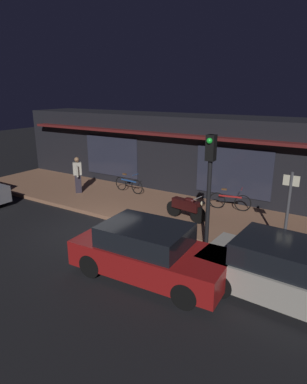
{
  "coord_description": "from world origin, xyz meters",
  "views": [
    {
      "loc": [
        7.5,
        -7.95,
        4.73
      ],
      "look_at": [
        0.97,
        2.4,
        0.95
      ],
      "focal_mm": 31.0,
      "sensor_mm": 36.0,
      "label": 1
    }
  ],
  "objects_px": {
    "bicycle_parked": "(129,185)",
    "person_photographer": "(78,174)",
    "motorcycle": "(187,207)",
    "sign_post": "(288,207)",
    "traffic_light_pole": "(210,176)",
    "parked_car_across": "(288,273)",
    "parked_car_far": "(149,252)",
    "bicycle_extra": "(230,201)"
  },
  "relations": [
    {
      "from": "parked_car_across",
      "to": "parked_car_far",
      "type": "bearing_deg",
      "value": -165.65
    },
    {
      "from": "motorcycle",
      "to": "bicycle_extra",
      "type": "relative_size",
      "value": 1.04
    },
    {
      "from": "motorcycle",
      "to": "bicycle_parked",
      "type": "xyz_separation_m",
      "value": [
        -3.85,
        1.67,
        -0.14
      ]
    },
    {
      "from": "motorcycle",
      "to": "bicycle_parked",
      "type": "height_order",
      "value": "motorcycle"
    },
    {
      "from": "motorcycle",
      "to": "bicycle_parked",
      "type": "bearing_deg",
      "value": 156.56
    },
    {
      "from": "bicycle_parked",
      "to": "parked_car_far",
      "type": "relative_size",
      "value": 0.4
    },
    {
      "from": "person_photographer",
      "to": "parked_car_far",
      "type": "xyz_separation_m",
      "value": [
        6.59,
        -4.12,
        -0.32
      ]
    },
    {
      "from": "traffic_light_pole",
      "to": "parked_car_across",
      "type": "distance_m",
      "value": 3.14
    },
    {
      "from": "sign_post",
      "to": "parked_car_across",
      "type": "bearing_deg",
      "value": -76.52
    },
    {
      "from": "sign_post",
      "to": "bicycle_parked",
      "type": "bearing_deg",
      "value": 162.63
    },
    {
      "from": "bicycle_extra",
      "to": "parked_car_far",
      "type": "bearing_deg",
      "value": -91.63
    },
    {
      "from": "parked_car_far",
      "to": "parked_car_across",
      "type": "bearing_deg",
      "value": 14.35
    },
    {
      "from": "traffic_light_pole",
      "to": "bicycle_extra",
      "type": "bearing_deg",
      "value": 100.07
    },
    {
      "from": "traffic_light_pole",
      "to": "parked_car_far",
      "type": "relative_size",
      "value": 0.86
    },
    {
      "from": "traffic_light_pole",
      "to": "bicycle_parked",
      "type": "bearing_deg",
      "value": 146.24
    },
    {
      "from": "bicycle_parked",
      "to": "parked_car_far",
      "type": "bearing_deg",
      "value": -49.38
    },
    {
      "from": "bicycle_parked",
      "to": "sign_post",
      "type": "height_order",
      "value": "sign_post"
    },
    {
      "from": "motorcycle",
      "to": "parked_car_far",
      "type": "distance_m",
      "value": 3.85
    },
    {
      "from": "motorcycle",
      "to": "sign_post",
      "type": "height_order",
      "value": "sign_post"
    },
    {
      "from": "bicycle_extra",
      "to": "traffic_light_pole",
      "type": "distance_m",
      "value": 4.42
    },
    {
      "from": "sign_post",
      "to": "parked_car_far",
      "type": "height_order",
      "value": "sign_post"
    },
    {
      "from": "person_photographer",
      "to": "motorcycle",
      "type": "bearing_deg",
      "value": -3.54
    },
    {
      "from": "sign_post",
      "to": "traffic_light_pole",
      "type": "xyz_separation_m",
      "value": [
        -1.89,
        -1.37,
        0.97
      ]
    },
    {
      "from": "parked_car_far",
      "to": "parked_car_across",
      "type": "height_order",
      "value": "same"
    },
    {
      "from": "motorcycle",
      "to": "bicycle_extra",
      "type": "xyz_separation_m",
      "value": [
        0.97,
        1.88,
        -0.14
      ]
    },
    {
      "from": "person_photographer",
      "to": "traffic_light_pole",
      "type": "xyz_separation_m",
      "value": [
        7.44,
        -2.37,
        1.45
      ]
    },
    {
      "from": "motorcycle",
      "to": "sign_post",
      "type": "relative_size",
      "value": 0.71
    },
    {
      "from": "bicycle_extra",
      "to": "parked_car_far",
      "type": "xyz_separation_m",
      "value": [
        -0.16,
        -5.65,
        0.2
      ]
    },
    {
      "from": "sign_post",
      "to": "parked_car_across",
      "type": "xyz_separation_m",
      "value": [
        0.55,
        -2.28,
        -0.81
      ]
    },
    {
      "from": "motorcycle",
      "to": "parked_car_far",
      "type": "relative_size",
      "value": 0.41
    },
    {
      "from": "bicycle_extra",
      "to": "person_photographer",
      "type": "xyz_separation_m",
      "value": [
        -6.75,
        -1.53,
        0.52
      ]
    },
    {
      "from": "bicycle_parked",
      "to": "traffic_light_pole",
      "type": "distance_m",
      "value": 6.92
    },
    {
      "from": "bicycle_parked",
      "to": "sign_post",
      "type": "xyz_separation_m",
      "value": [
        7.4,
        -2.32,
        1.0
      ]
    },
    {
      "from": "person_photographer",
      "to": "traffic_light_pole",
      "type": "distance_m",
      "value": 7.94
    },
    {
      "from": "parked_car_across",
      "to": "person_photographer",
      "type": "bearing_deg",
      "value": 161.63
    },
    {
      "from": "traffic_light_pole",
      "to": "sign_post",
      "type": "bearing_deg",
      "value": 35.97
    },
    {
      "from": "bicycle_extra",
      "to": "parked_car_across",
      "type": "distance_m",
      "value": 5.73
    },
    {
      "from": "parked_car_across",
      "to": "bicycle_extra",
      "type": "bearing_deg",
      "value": 123.03
    },
    {
      "from": "bicycle_extra",
      "to": "person_photographer",
      "type": "distance_m",
      "value": 6.94
    },
    {
      "from": "sign_post",
      "to": "traffic_light_pole",
      "type": "relative_size",
      "value": 0.67
    },
    {
      "from": "bicycle_parked",
      "to": "person_photographer",
      "type": "xyz_separation_m",
      "value": [
        -1.93,
        -1.31,
        0.52
      ]
    },
    {
      "from": "person_photographer",
      "to": "sign_post",
      "type": "relative_size",
      "value": 0.7
    }
  ]
}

